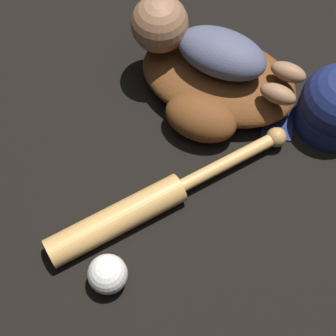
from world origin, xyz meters
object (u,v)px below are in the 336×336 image
baseball_bat (143,206)px  baseball_cap (336,105)px  baseball (108,274)px  baby_figure (196,41)px  baseball_glove (216,85)px

baseball_bat → baseball_cap: 0.44m
baseball_bat → baseball_cap: size_ratio=1.85×
baseball_bat → baseball: size_ratio=5.67×
baseball_bat → baseball_cap: (-0.31, -0.32, 0.03)m
baseball_cap → baby_figure: bearing=-1.9°
baseball_bat → baseball: (0.01, 0.15, 0.01)m
baseball_cap → baseball_glove: bearing=3.5°
baby_figure → baseball_bat: 0.35m
baby_figure → baseball_glove: bearing=155.1°
baseball_glove → baseball: baseball_glove is taller
baseball_glove → baseball: 0.46m
baseball → baseball_bat: bearing=-95.8°
baby_figure → baseball_cap: size_ratio=1.65×
baby_figure → baseball: size_ratio=5.08×
baby_figure → baseball_bat: bearing=89.3°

